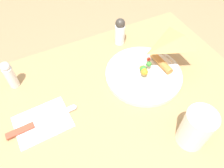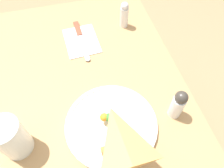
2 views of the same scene
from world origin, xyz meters
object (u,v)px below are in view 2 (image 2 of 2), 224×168
Objects in this scene: salt_shaker at (124,14)px; pepper_shaker at (178,104)px; dining_table at (80,110)px; milk_glass at (12,139)px; butter_knife at (81,38)px; napkin_folded at (82,41)px; plate_pizza at (111,124)px.

pepper_shaker reaches higher than salt_shaker.
dining_table is at bearing -119.83° from pepper_shaker.
milk_glass reaches higher than dining_table.
salt_shaker is at bearing 97.93° from butter_knife.
salt_shaker reaches higher than dining_table.
plate_pizza is at bearing 3.49° from napkin_folded.
milk_glass is 0.43m from napkin_folded.
plate_pizza is at bearing -91.72° from pepper_shaker.
napkin_folded is at bearing -176.51° from plate_pizza.
plate_pizza is 0.19m from pepper_shaker.
napkin_folded is 1.50× the size of pepper_shaker.
dining_table is 0.30m from milk_glass.
salt_shaker is at bearing -175.31° from pepper_shaker.
dining_table is 8.76× the size of salt_shaker.
milk_glass reaches higher than plate_pizza.
milk_glass is (0.14, -0.18, 0.19)m from dining_table.
butter_knife is (-0.01, -0.00, 0.00)m from napkin_folded.
butter_knife is 0.44m from pepper_shaker.
napkin_folded is at bearing 164.54° from dining_table.
plate_pizza is 2.41× the size of pepper_shaker.
plate_pizza is 0.44m from salt_shaker.
napkin_folded reaches higher than dining_table.
butter_knife reaches higher than napkin_folded.
milk_glass is 0.44m from butter_knife.
plate_pizza is 0.26m from milk_glass.
dining_table is at bearing 129.14° from milk_glass.
butter_knife is at bearing -79.36° from salt_shaker.
milk_glass reaches higher than butter_knife.
salt_shaker is at bearing 134.07° from milk_glass.
salt_shaker reaches higher than napkin_folded.
napkin_folded is at bearing 0.00° from butter_knife.
milk_glass is at bearing -33.41° from napkin_folded.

